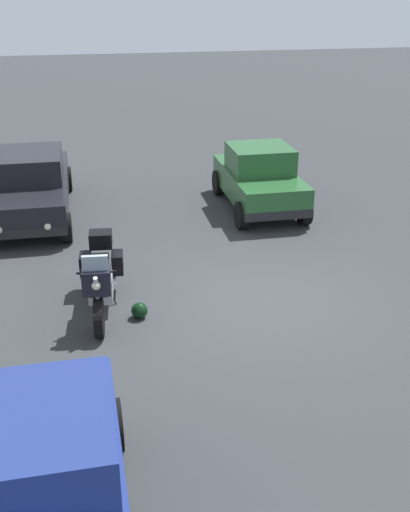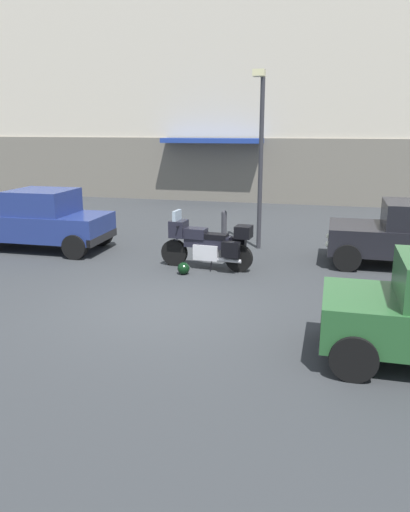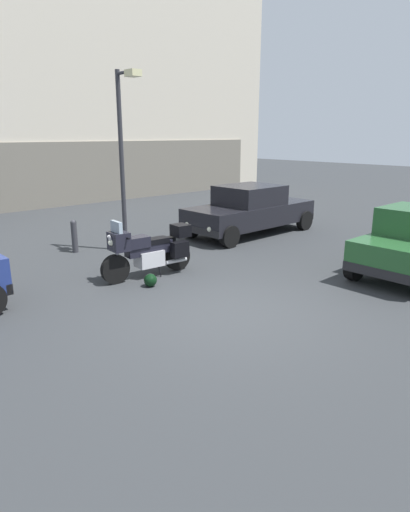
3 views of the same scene
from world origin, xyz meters
name	(u,v)px [view 3 (image 3 of 3)]	position (x,y,z in m)	size (l,w,h in m)	color
ground_plane	(229,313)	(0.00, 0.00, 0.00)	(80.00, 80.00, 0.00)	#2D3033
motorcycle	(149,250)	(0.24, 2.75, 0.62)	(2.26, 0.81, 1.36)	black
helmet	(150,280)	(-0.18, 2.15, 0.14)	(0.28, 0.28, 0.28)	black
car_sedan_far	(250,210)	(5.22, 4.19, 0.78)	(4.58, 1.91, 1.56)	black
streetlamp_curbside	(124,145)	(1.11, 4.96, 2.86)	(0.28, 0.94, 4.69)	#2D2D33
bollard_curbside	(74,235)	(-0.04, 5.85, 0.48)	(0.16, 0.16, 0.90)	#333338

